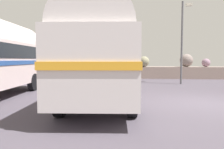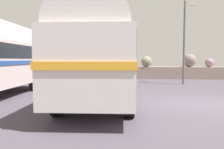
% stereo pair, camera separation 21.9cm
% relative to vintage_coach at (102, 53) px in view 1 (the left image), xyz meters
% --- Properties ---
extents(ground, '(32.00, 26.00, 0.02)m').
position_rel_vintage_coach_xyz_m(ground, '(4.15, -0.19, -2.04)').
color(ground, '#4B434E').
extents(breakwater, '(31.36, 2.16, 2.28)m').
position_rel_vintage_coach_xyz_m(breakwater, '(4.30, 11.60, -1.36)').
color(breakwater, gray).
rests_on(breakwater, ground).
extents(vintage_coach, '(3.09, 8.75, 3.70)m').
position_rel_vintage_coach_xyz_m(vintage_coach, '(0.00, 0.00, 0.00)').
color(vintage_coach, black).
rests_on(vintage_coach, ground).
extents(lamp_post, '(0.88, 0.83, 5.83)m').
position_rel_vintage_coach_xyz_m(lamp_post, '(4.79, 6.79, 1.27)').
color(lamp_post, '#5B5B60').
rests_on(lamp_post, ground).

